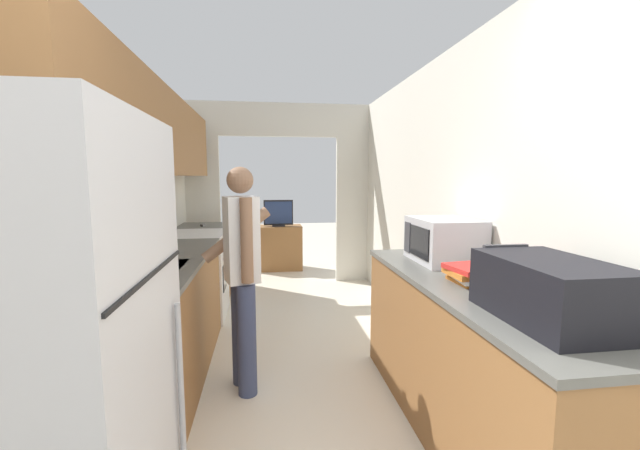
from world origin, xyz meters
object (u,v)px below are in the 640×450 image
(book_stack, at_px, (471,274))
(television, at_px, (278,213))
(person, at_px, (242,274))
(tv_cabinet, at_px, (279,248))
(suitcase, at_px, (549,290))
(range_oven, at_px, (196,274))
(refrigerator, at_px, (28,401))
(knife, at_px, (202,225))
(microwave, at_px, (444,240))

(book_stack, height_order, television, television)
(person, relative_size, tv_cabinet, 2.11)
(book_stack, xyz_separation_m, tv_cabinet, (-0.93, 4.31, -0.60))
(television, bearing_deg, tv_cabinet, 90.00)
(book_stack, height_order, tv_cabinet, book_stack)
(suitcase, distance_m, tv_cabinet, 5.03)
(range_oven, height_order, television, television)
(refrigerator, height_order, knife, refrigerator)
(refrigerator, relative_size, person, 1.07)
(person, bearing_deg, television, -22.68)
(person, bearing_deg, refrigerator, 143.52)
(person, relative_size, book_stack, 4.87)
(range_oven, distance_m, knife, 0.81)
(suitcase, relative_size, microwave, 1.20)
(person, height_order, suitcase, person)
(person, bearing_deg, book_stack, -134.33)
(refrigerator, distance_m, television, 5.17)
(refrigerator, height_order, tv_cabinet, refrigerator)
(person, height_order, tv_cabinet, person)
(microwave, relative_size, book_stack, 1.61)
(range_oven, bearing_deg, refrigerator, -88.99)
(refrigerator, height_order, range_oven, refrigerator)
(range_oven, xyz_separation_m, book_stack, (1.89, -2.25, 0.50))
(suitcase, bearing_deg, book_stack, 91.41)
(person, bearing_deg, suitcase, -150.62)
(suitcase, distance_m, book_stack, 0.59)
(person, relative_size, knife, 4.63)
(refrigerator, relative_size, range_oven, 1.61)
(suitcase, bearing_deg, television, 101.07)
(refrigerator, bearing_deg, knife, 91.09)
(book_stack, bearing_deg, range_oven, 130.06)
(range_oven, bearing_deg, knife, 91.47)
(person, xyz_separation_m, book_stack, (1.30, -0.68, 0.12))
(suitcase, height_order, book_stack, suitcase)
(tv_cabinet, bearing_deg, television, -90.00)
(suitcase, height_order, television, suitcase)
(range_oven, relative_size, television, 2.25)
(book_stack, bearing_deg, suitcase, -88.59)
(refrigerator, relative_size, knife, 4.97)
(book_stack, relative_size, television, 0.69)
(refrigerator, distance_m, suitcase, 1.88)
(microwave, height_order, tv_cabinet, microwave)
(person, xyz_separation_m, television, (0.37, 3.59, 0.09))
(tv_cabinet, height_order, knife, knife)
(book_stack, bearing_deg, television, 102.35)
(book_stack, bearing_deg, refrigerator, -156.01)
(refrigerator, bearing_deg, television, 79.92)
(television, bearing_deg, refrigerator, -100.08)
(person, relative_size, microwave, 3.03)
(book_stack, height_order, knife, book_stack)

